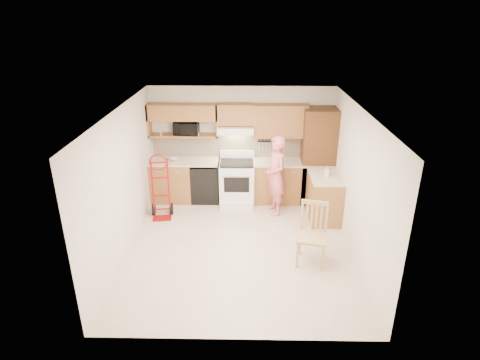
{
  "coord_description": "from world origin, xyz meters",
  "views": [
    {
      "loc": [
        0.13,
        -6.28,
        3.98
      ],
      "look_at": [
        0.0,
        0.5,
        1.1
      ],
      "focal_mm": 30.14,
      "sensor_mm": 36.0,
      "label": 1
    }
  ],
  "objects_px": {
    "range": "(237,180)",
    "hand_truck": "(160,189)",
    "person": "(276,176)",
    "dining_chair": "(312,235)",
    "microwave": "(186,128)"
  },
  "relations": [
    {
      "from": "range",
      "to": "hand_truck",
      "type": "bearing_deg",
      "value": -155.46
    },
    {
      "from": "dining_chair",
      "to": "person",
      "type": "bearing_deg",
      "value": 117.76
    },
    {
      "from": "hand_truck",
      "to": "dining_chair",
      "type": "distance_m",
      "value": 3.26
    },
    {
      "from": "range",
      "to": "hand_truck",
      "type": "xyz_separation_m",
      "value": [
        -1.53,
        -0.7,
        0.07
      ]
    },
    {
      "from": "microwave",
      "to": "dining_chair",
      "type": "height_order",
      "value": "microwave"
    },
    {
      "from": "person",
      "to": "dining_chair",
      "type": "bearing_deg",
      "value": -3.12
    },
    {
      "from": "microwave",
      "to": "hand_truck",
      "type": "bearing_deg",
      "value": -109.78
    },
    {
      "from": "microwave",
      "to": "range",
      "type": "bearing_deg",
      "value": -9.58
    },
    {
      "from": "person",
      "to": "hand_truck",
      "type": "xyz_separation_m",
      "value": [
        -2.34,
        -0.24,
        -0.22
      ]
    },
    {
      "from": "person",
      "to": "dining_chair",
      "type": "height_order",
      "value": "person"
    },
    {
      "from": "range",
      "to": "person",
      "type": "bearing_deg",
      "value": -29.63
    },
    {
      "from": "person",
      "to": "dining_chair",
      "type": "distance_m",
      "value": 1.92
    },
    {
      "from": "hand_truck",
      "to": "range",
      "type": "bearing_deg",
      "value": 17.89
    },
    {
      "from": "hand_truck",
      "to": "dining_chair",
      "type": "bearing_deg",
      "value": -35.75
    },
    {
      "from": "hand_truck",
      "to": "person",
      "type": "bearing_deg",
      "value": -0.77
    }
  ]
}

